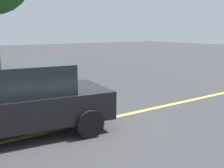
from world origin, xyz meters
The scene contains 3 objects.
ground_plane centered at (0.00, 0.00, 0.00)m, with size 80.00×80.00×0.00m, color #38383A.
lane_marking_centre centered at (3.00, 0.00, 0.01)m, with size 28.00×0.16×0.01m, color #E0D14C.
car_black_crossing centered at (-0.85, 0.24, 0.83)m, with size 4.52×2.47×1.66m.
Camera 1 is at (-2.45, -5.89, 2.39)m, focal length 43.17 mm.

